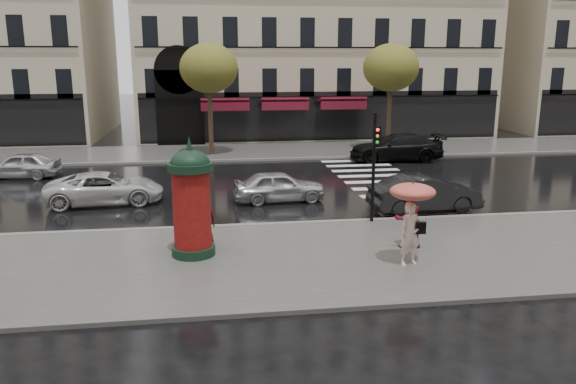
{
  "coord_description": "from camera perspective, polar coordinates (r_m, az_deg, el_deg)",
  "views": [
    {
      "loc": [
        -2.12,
        -15.75,
        5.76
      ],
      "look_at": [
        0.32,
        1.5,
        1.6
      ],
      "focal_mm": 35.0,
      "sensor_mm": 36.0,
      "label": 1
    }
  ],
  "objects": [
    {
      "name": "woman_umbrella",
      "position": [
        15.77,
        12.46,
        -1.79
      ],
      "size": [
        1.25,
        1.25,
        2.4
      ],
      "color": "#F5E2C9",
      "rests_on": "near_sidewalk"
    },
    {
      "name": "zebra_crossing",
      "position": [
        27.23,
        9.48,
        1.06
      ],
      "size": [
        3.6,
        11.75,
        0.01
      ],
      "primitive_type": "cube",
      "color": "silver",
      "rests_on": "ground"
    },
    {
      "name": "man_burgundy",
      "position": [
        17.27,
        -8.68,
        -2.74
      ],
      "size": [
        0.99,
        0.81,
        1.74
      ],
      "primitive_type": "imported",
      "rotation": [
        0.0,
        0.0,
        3.49
      ],
      "color": "#4D0F10",
      "rests_on": "near_sidewalk"
    },
    {
      "name": "far_kerb",
      "position": [
        32.32,
        -4.18,
        3.27
      ],
      "size": [
        90.0,
        0.25,
        0.14
      ],
      "primitive_type": "cube",
      "color": "slate",
      "rests_on": "ground"
    },
    {
      "name": "car_far_silver",
      "position": [
        30.52,
        -25.56,
        2.47
      ],
      "size": [
        3.87,
        1.8,
        1.28
      ],
      "primitive_type": "imported",
      "rotation": [
        0.0,
        0.0,
        -1.65
      ],
      "color": "silver",
      "rests_on": "ground"
    },
    {
      "name": "car_black",
      "position": [
        32.92,
        10.94,
        4.48
      ],
      "size": [
        5.46,
        2.6,
        1.54
      ],
      "primitive_type": "imported",
      "rotation": [
        0.0,
        0.0,
        -1.66
      ],
      "color": "black",
      "rests_on": "ground"
    },
    {
      "name": "woman_red",
      "position": [
        17.41,
        12.09,
        -2.71
      ],
      "size": [
        0.89,
        0.72,
        1.77
      ],
      "primitive_type": "imported",
      "rotation": [
        0.0,
        0.0,
        3.2
      ],
      "color": "maroon",
      "rests_on": "near_sidewalk"
    },
    {
      "name": "morris_column",
      "position": [
        16.39,
        -9.78,
        -0.71
      ],
      "size": [
        1.31,
        1.31,
        3.52
      ],
      "color": "black",
      "rests_on": "near_sidewalk"
    },
    {
      "name": "near_sidewalk",
      "position": [
        16.42,
        -0.14,
        -6.87
      ],
      "size": [
        90.0,
        7.0,
        0.12
      ],
      "primitive_type": "cube",
      "color": "#474744",
      "rests_on": "ground"
    },
    {
      "name": "car_silver",
      "position": [
        23.03,
        -0.89,
        0.6
      ],
      "size": [
        3.84,
        1.76,
        1.28
      ],
      "primitive_type": "imported",
      "rotation": [
        0.0,
        0.0,
        1.64
      ],
      "color": "silver",
      "rests_on": "ground"
    },
    {
      "name": "ground",
      "position": [
        16.9,
        -0.37,
        -6.48
      ],
      "size": [
        160.0,
        160.0,
        0.0
      ],
      "primitive_type": "plane",
      "color": "black",
      "rests_on": "ground"
    },
    {
      "name": "traffic_light",
      "position": [
        19.59,
        8.79,
        3.56
      ],
      "size": [
        0.24,
        0.36,
        3.84
      ],
      "color": "black",
      "rests_on": "near_sidewalk"
    },
    {
      "name": "near_kerb",
      "position": [
        19.71,
        -1.54,
        -3.34
      ],
      "size": [
        90.0,
        0.25,
        0.14
      ],
      "primitive_type": "cube",
      "color": "slate",
      "rests_on": "ground"
    },
    {
      "name": "far_sidewalk",
      "position": [
        35.28,
        -4.52,
        4.1
      ],
      "size": [
        90.0,
        6.0,
        0.12
      ],
      "primitive_type": "cube",
      "color": "#474744",
      "rests_on": "ground"
    },
    {
      "name": "tree_far_left",
      "position": [
        33.75,
        -8.04,
        12.31
      ],
      "size": [
        3.4,
        3.4,
        6.64
      ],
      "color": "#38281C",
      "rests_on": "ground"
    },
    {
      "name": "tree_far_right",
      "position": [
        35.54,
        10.42,
        12.28
      ],
      "size": [
        3.4,
        3.4,
        6.64
      ],
      "color": "#38281C",
      "rests_on": "ground"
    },
    {
      "name": "car_darkgrey",
      "position": [
        22.13,
        13.73,
        -0.16
      ],
      "size": [
        4.37,
        1.86,
        1.4
      ],
      "primitive_type": "imported",
      "rotation": [
        0.0,
        0.0,
        1.66
      ],
      "color": "black",
      "rests_on": "ground"
    },
    {
      "name": "car_white",
      "position": [
        23.86,
        -18.09,
        0.38
      ],
      "size": [
        4.8,
        2.57,
        1.28
      ],
      "primitive_type": "imported",
      "rotation": [
        0.0,
        0.0,
        1.67
      ],
      "color": "silver",
      "rests_on": "ground"
    }
  ]
}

